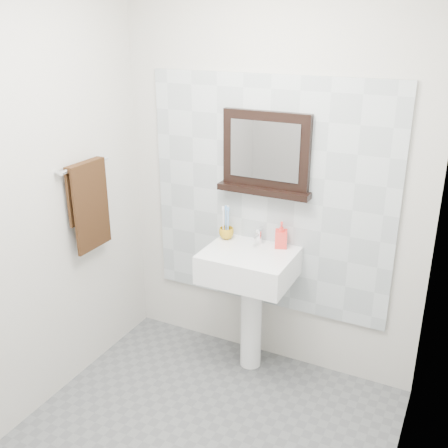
# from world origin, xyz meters

# --- Properties ---
(back_wall) EXTENTS (2.00, 0.01, 2.50)m
(back_wall) POSITION_xyz_m (0.00, 1.10, 1.25)
(back_wall) COLOR beige
(back_wall) RESTS_ON ground
(left_wall) EXTENTS (0.01, 2.20, 2.50)m
(left_wall) POSITION_xyz_m (-1.00, 0.00, 1.25)
(left_wall) COLOR beige
(left_wall) RESTS_ON ground
(right_wall) EXTENTS (0.01, 2.20, 2.50)m
(right_wall) POSITION_xyz_m (1.00, 0.00, 1.25)
(right_wall) COLOR beige
(right_wall) RESTS_ON ground
(splashback) EXTENTS (1.60, 0.02, 1.50)m
(splashback) POSITION_xyz_m (0.00, 1.09, 1.15)
(splashback) COLOR #AEB7BC
(splashback) RESTS_ON back_wall
(pedestal_sink) EXTENTS (0.55, 0.44, 0.96)m
(pedestal_sink) POSITION_xyz_m (-0.03, 0.87, 0.68)
(pedestal_sink) COLOR white
(pedestal_sink) RESTS_ON ground
(toothbrush_cup) EXTENTS (0.12, 0.12, 0.08)m
(toothbrush_cup) POSITION_xyz_m (-0.24, 0.99, 0.90)
(toothbrush_cup) COLOR #BE8F16
(toothbrush_cup) RESTS_ON pedestal_sink
(toothbrushes) EXTENTS (0.05, 0.04, 0.21)m
(toothbrushes) POSITION_xyz_m (-0.25, 0.99, 0.98)
(toothbrushes) COLOR white
(toothbrushes) RESTS_ON toothbrush_cup
(soap_dispenser) EXTENTS (0.10, 0.10, 0.17)m
(soap_dispenser) POSITION_xyz_m (0.12, 1.02, 0.94)
(soap_dispenser) COLOR red
(soap_dispenser) RESTS_ON pedestal_sink
(framed_mirror) EXTENTS (0.59, 0.11, 0.51)m
(framed_mirror) POSITION_xyz_m (-0.01, 1.06, 1.42)
(framed_mirror) COLOR black
(framed_mirror) RESTS_ON back_wall
(towel_bar) EXTENTS (0.07, 0.40, 0.03)m
(towel_bar) POSITION_xyz_m (-0.95, 0.50, 1.38)
(towel_bar) COLOR silver
(towel_bar) RESTS_ON left_wall
(hand_towel) EXTENTS (0.06, 0.30, 0.55)m
(hand_towel) POSITION_xyz_m (-0.94, 0.50, 1.17)
(hand_towel) COLOR black
(hand_towel) RESTS_ON towel_bar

